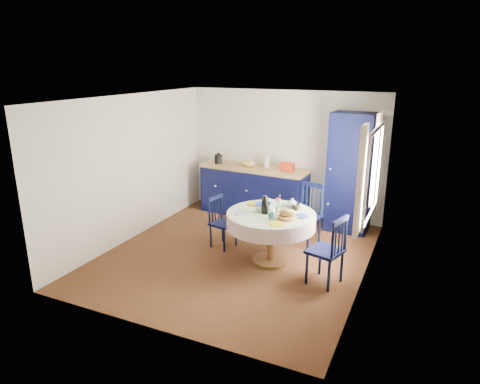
{
  "coord_description": "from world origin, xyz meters",
  "views": [
    {
      "loc": [
        2.71,
        -5.77,
        2.99
      ],
      "look_at": [
        -0.03,
        0.2,
        1.0
      ],
      "focal_mm": 32.0,
      "sensor_mm": 36.0,
      "label": 1
    }
  ],
  "objects_px": {
    "dining_table": "(271,221)",
    "cobalt_bowl": "(264,205)",
    "chair_left": "(221,222)",
    "mug_b": "(271,216)",
    "chair_right": "(328,250)",
    "mug_d": "(268,201)",
    "chair_far": "(306,214)",
    "pantry_cabinet": "(350,173)",
    "mug_a": "(259,209)",
    "kitchen_counter": "(254,191)",
    "mug_c": "(296,207)"
  },
  "relations": [
    {
      "from": "chair_right",
      "to": "cobalt_bowl",
      "type": "distance_m",
      "value": 1.34
    },
    {
      "from": "chair_far",
      "to": "dining_table",
      "type": "bearing_deg",
      "value": -89.57
    },
    {
      "from": "dining_table",
      "to": "pantry_cabinet",
      "type": "bearing_deg",
      "value": 67.08
    },
    {
      "from": "chair_far",
      "to": "mug_d",
      "type": "bearing_deg",
      "value": -113.37
    },
    {
      "from": "dining_table",
      "to": "chair_far",
      "type": "xyz_separation_m",
      "value": [
        0.27,
        0.97,
        -0.16
      ]
    },
    {
      "from": "chair_left",
      "to": "chair_right",
      "type": "bearing_deg",
      "value": -92.88
    },
    {
      "from": "kitchen_counter",
      "to": "mug_a",
      "type": "relative_size",
      "value": 20.62
    },
    {
      "from": "dining_table",
      "to": "cobalt_bowl",
      "type": "bearing_deg",
      "value": 133.25
    },
    {
      "from": "mug_a",
      "to": "cobalt_bowl",
      "type": "xyz_separation_m",
      "value": [
        -0.04,
        0.28,
        -0.02
      ]
    },
    {
      "from": "mug_b",
      "to": "cobalt_bowl",
      "type": "height_order",
      "value": "mug_b"
    },
    {
      "from": "chair_right",
      "to": "dining_table",
      "type": "bearing_deg",
      "value": -92.1
    },
    {
      "from": "mug_c",
      "to": "mug_d",
      "type": "distance_m",
      "value": 0.52
    },
    {
      "from": "pantry_cabinet",
      "to": "mug_d",
      "type": "relative_size",
      "value": 23.04
    },
    {
      "from": "pantry_cabinet",
      "to": "mug_d",
      "type": "height_order",
      "value": "pantry_cabinet"
    },
    {
      "from": "dining_table",
      "to": "chair_left",
      "type": "relative_size",
      "value": 1.56
    },
    {
      "from": "kitchen_counter",
      "to": "mug_c",
      "type": "bearing_deg",
      "value": -46.25
    },
    {
      "from": "mug_c",
      "to": "pantry_cabinet",
      "type": "bearing_deg",
      "value": 72.91
    },
    {
      "from": "kitchen_counter",
      "to": "mug_d",
      "type": "relative_size",
      "value": 23.95
    },
    {
      "from": "pantry_cabinet",
      "to": "cobalt_bowl",
      "type": "distance_m",
      "value": 1.96
    },
    {
      "from": "kitchen_counter",
      "to": "chair_left",
      "type": "height_order",
      "value": "kitchen_counter"
    },
    {
      "from": "mug_b",
      "to": "mug_d",
      "type": "xyz_separation_m",
      "value": [
        -0.29,
        0.63,
        -0.0
      ]
    },
    {
      "from": "mug_c",
      "to": "chair_left",
      "type": "bearing_deg",
      "value": -178.82
    },
    {
      "from": "mug_a",
      "to": "dining_table",
      "type": "bearing_deg",
      "value": 12.89
    },
    {
      "from": "chair_left",
      "to": "mug_b",
      "type": "xyz_separation_m",
      "value": [
        1.06,
        -0.49,
        0.43
      ]
    },
    {
      "from": "pantry_cabinet",
      "to": "mug_b",
      "type": "relative_size",
      "value": 22.02
    },
    {
      "from": "kitchen_counter",
      "to": "chair_far",
      "type": "relative_size",
      "value": 2.16
    },
    {
      "from": "dining_table",
      "to": "chair_right",
      "type": "relative_size",
      "value": 1.33
    },
    {
      "from": "chair_far",
      "to": "cobalt_bowl",
      "type": "bearing_deg",
      "value": -108.12
    },
    {
      "from": "dining_table",
      "to": "chair_far",
      "type": "distance_m",
      "value": 1.02
    },
    {
      "from": "chair_left",
      "to": "chair_far",
      "type": "bearing_deg",
      "value": -47.01
    },
    {
      "from": "pantry_cabinet",
      "to": "cobalt_bowl",
      "type": "relative_size",
      "value": 9.47
    },
    {
      "from": "pantry_cabinet",
      "to": "chair_right",
      "type": "relative_size",
      "value": 2.14
    },
    {
      "from": "dining_table",
      "to": "cobalt_bowl",
      "type": "height_order",
      "value": "dining_table"
    },
    {
      "from": "mug_b",
      "to": "mug_c",
      "type": "xyz_separation_m",
      "value": [
        0.22,
        0.52,
        0.0
      ]
    },
    {
      "from": "mug_d",
      "to": "dining_table",
      "type": "bearing_deg",
      "value": -61.67
    },
    {
      "from": "mug_a",
      "to": "mug_c",
      "type": "bearing_deg",
      "value": 32.93
    },
    {
      "from": "chair_right",
      "to": "mug_c",
      "type": "bearing_deg",
      "value": -115.82
    },
    {
      "from": "pantry_cabinet",
      "to": "mug_d",
      "type": "xyz_separation_m",
      "value": [
        -1.01,
        -1.5,
        -0.22
      ]
    },
    {
      "from": "pantry_cabinet",
      "to": "mug_d",
      "type": "bearing_deg",
      "value": -121.85
    },
    {
      "from": "mug_a",
      "to": "cobalt_bowl",
      "type": "height_order",
      "value": "mug_a"
    },
    {
      "from": "mug_b",
      "to": "mug_c",
      "type": "height_order",
      "value": "mug_c"
    },
    {
      "from": "kitchen_counter",
      "to": "mug_b",
      "type": "distance_m",
      "value": 2.52
    },
    {
      "from": "pantry_cabinet",
      "to": "chair_left",
      "type": "relative_size",
      "value": 2.51
    },
    {
      "from": "mug_b",
      "to": "chair_right",
      "type": "bearing_deg",
      "value": -3.78
    },
    {
      "from": "chair_far",
      "to": "mug_c",
      "type": "bearing_deg",
      "value": -71.54
    },
    {
      "from": "kitchen_counter",
      "to": "mug_a",
      "type": "xyz_separation_m",
      "value": [
        0.92,
        -1.98,
        0.35
      ]
    },
    {
      "from": "cobalt_bowl",
      "to": "chair_left",
      "type": "bearing_deg",
      "value": 179.49
    },
    {
      "from": "chair_left",
      "to": "mug_d",
      "type": "height_order",
      "value": "mug_d"
    },
    {
      "from": "chair_right",
      "to": "mug_c",
      "type": "height_order",
      "value": "chair_right"
    },
    {
      "from": "chair_right",
      "to": "chair_left",
      "type": "bearing_deg",
      "value": -90.28
    }
  ]
}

